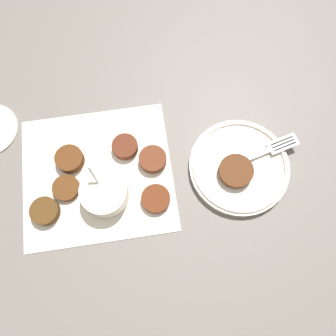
# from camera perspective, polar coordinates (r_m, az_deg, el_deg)

# --- Properties ---
(ground_plane) EXTENTS (4.00, 4.00, 0.00)m
(ground_plane) POSITION_cam_1_polar(r_m,az_deg,el_deg) (0.73, -14.40, -1.54)
(ground_plane) COLOR #605B56
(napkin) EXTENTS (0.34, 0.32, 0.00)m
(napkin) POSITION_cam_1_polar(r_m,az_deg,el_deg) (0.72, -12.21, -0.88)
(napkin) COLOR silver
(napkin) RESTS_ON ground_plane
(sauce_bowl) EXTENTS (0.10, 0.10, 0.09)m
(sauce_bowl) POSITION_cam_1_polar(r_m,az_deg,el_deg) (0.68, -10.88, -4.36)
(sauce_bowl) COLOR silver
(sauce_bowl) RESTS_ON napkin
(fritter_0) EXTENTS (0.06, 0.06, 0.02)m
(fritter_0) POSITION_cam_1_polar(r_m,az_deg,el_deg) (0.72, -20.64, -7.04)
(fritter_0) COLOR #492F15
(fritter_0) RESTS_ON napkin
(fritter_1) EXTENTS (0.06, 0.06, 0.02)m
(fritter_1) POSITION_cam_1_polar(r_m,az_deg,el_deg) (0.72, -7.50, 3.70)
(fritter_1) COLOR #532719
(fritter_1) RESTS_ON napkin
(fritter_2) EXTENTS (0.06, 0.06, 0.01)m
(fritter_2) POSITION_cam_1_polar(r_m,az_deg,el_deg) (0.72, -17.30, -3.35)
(fritter_2) COLOR #4F2D14
(fritter_2) RESTS_ON napkin
(fritter_3) EXTENTS (0.06, 0.06, 0.02)m
(fritter_3) POSITION_cam_1_polar(r_m,az_deg,el_deg) (0.73, -16.75, 1.51)
(fritter_3) COLOR #512D15
(fritter_3) RESTS_ON napkin
(fritter_4) EXTENTS (0.06, 0.06, 0.02)m
(fritter_4) POSITION_cam_1_polar(r_m,az_deg,el_deg) (0.70, -2.64, 1.36)
(fritter_4) COLOR #5B2E1B
(fritter_4) RESTS_ON napkin
(fritter_5) EXTENTS (0.06, 0.06, 0.01)m
(fritter_5) POSITION_cam_1_polar(r_m,az_deg,el_deg) (0.68, -2.16, -5.38)
(fritter_5) COLOR #582915
(fritter_5) RESTS_ON napkin
(serving_plate) EXTENTS (0.21, 0.21, 0.02)m
(serving_plate) POSITION_cam_1_polar(r_m,az_deg,el_deg) (0.72, 12.30, 0.23)
(serving_plate) COLOR silver
(serving_plate) RESTS_ON ground_plane
(fritter_on_plate) EXTENTS (0.07, 0.07, 0.01)m
(fritter_on_plate) POSITION_cam_1_polar(r_m,az_deg,el_deg) (0.70, 11.73, -0.52)
(fritter_on_plate) COLOR #512D19
(fritter_on_plate) RESTS_ON serving_plate
(fork) EXTENTS (0.18, 0.05, 0.00)m
(fork) POSITION_cam_1_polar(r_m,az_deg,el_deg) (0.73, 17.13, 3.07)
(fork) COLOR silver
(fork) RESTS_ON serving_plate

